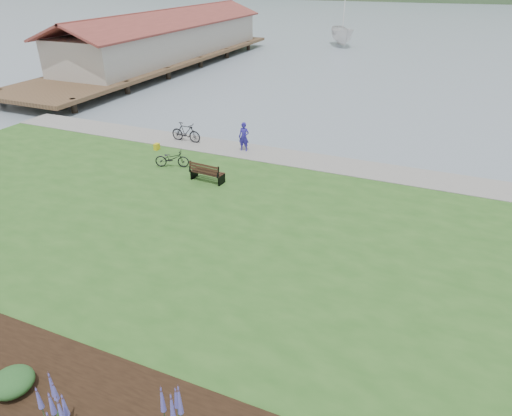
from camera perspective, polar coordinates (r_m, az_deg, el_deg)
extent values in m
plane|color=slate|center=(18.30, -4.88, -1.96)|extent=(600.00, 600.00, 0.00)
cube|color=#2A591F|center=(16.72, -8.08, -4.49)|extent=(34.00, 20.00, 0.40)
cube|color=gray|center=(23.81, 2.83, 6.52)|extent=(34.00, 2.20, 0.03)
cube|color=#4C3826|center=(49.26, -11.90, 17.71)|extent=(8.00, 36.00, 0.30)
cube|color=#B2ADA3|center=(50.65, -10.76, 19.98)|extent=(6.40, 28.00, 3.00)
cube|color=black|center=(20.88, -6.09, 4.48)|extent=(1.58, 0.67, 0.05)
cube|color=black|center=(20.55, -6.57, 4.93)|extent=(1.55, 0.28, 0.48)
cube|color=black|center=(21.38, -7.74, 4.29)|extent=(0.10, 0.53, 0.42)
cube|color=black|center=(20.59, -4.31, 3.53)|extent=(0.10, 0.53, 0.42)
imported|color=#281F90|center=(24.22, -1.53, 9.17)|extent=(0.69, 0.49, 1.82)
imported|color=black|center=(22.68, -10.46, 6.11)|extent=(1.12, 1.77, 0.88)
imported|color=black|center=(25.99, -8.76, 9.33)|extent=(0.55, 1.82, 1.09)
imported|color=silver|center=(64.05, 10.61, 19.30)|extent=(14.39, 14.49, 28.30)
cube|color=gold|center=(25.19, -12.31, 7.51)|extent=(0.21, 0.33, 0.34)
cone|color=#4947A5|center=(9.41, -10.03, -23.73)|extent=(0.36, 0.36, 2.02)
cone|color=#4947A5|center=(10.49, -24.14, -20.77)|extent=(0.32, 0.32, 1.71)
ellipsoid|color=#1E4C21|center=(12.47, -28.18, -18.63)|extent=(0.98, 0.98, 0.49)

